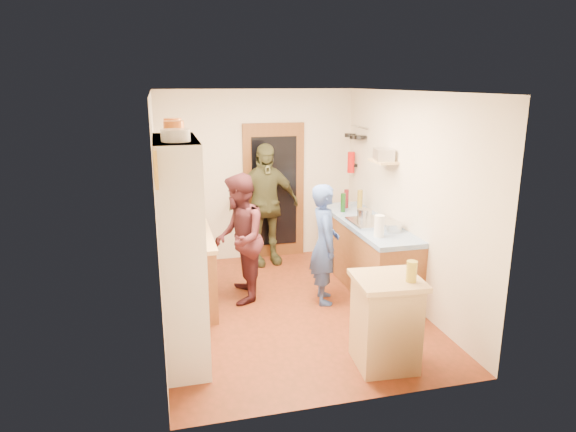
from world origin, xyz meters
name	(u,v)px	position (x,y,z in m)	size (l,w,h in m)	color
floor	(290,308)	(0.00, 0.00, -0.01)	(3.00, 4.00, 0.02)	maroon
ceiling	(290,90)	(0.00, 0.00, 2.61)	(3.00, 4.00, 0.02)	silver
wall_back	(257,176)	(0.00, 2.01, 1.30)	(3.00, 0.02, 2.60)	beige
wall_front	(352,262)	(0.00, -2.01, 1.30)	(3.00, 0.02, 2.60)	beige
wall_left	(157,213)	(-1.51, 0.00, 1.30)	(0.02, 4.00, 2.60)	beige
wall_right	(407,198)	(1.51, 0.00, 1.30)	(0.02, 4.00, 2.60)	beige
door_frame	(274,191)	(0.25, 1.97, 1.05)	(0.95, 0.06, 2.10)	brown
door_glass	(274,192)	(0.25, 1.94, 1.05)	(0.70, 0.02, 1.70)	black
hutch_body	(181,252)	(-1.30, -0.80, 1.10)	(0.40, 1.20, 2.20)	white
hutch_top_shelf	(175,140)	(-1.30, -0.80, 2.18)	(0.40, 1.14, 0.04)	white
plate_stack	(175,135)	(-1.30, -1.07, 2.25)	(0.25, 0.25, 0.11)	white
orange_pot_a	(174,129)	(-1.30, -0.72, 2.28)	(0.19, 0.19, 0.15)	orange
orange_pot_b	(173,126)	(-1.30, -0.41, 2.28)	(0.17, 0.17, 0.15)	orange
left_counter_base	(187,271)	(-1.20, 0.45, 0.42)	(0.60, 1.40, 0.85)	brown
left_counter_top	(185,236)	(-1.20, 0.45, 0.88)	(0.64, 1.44, 0.05)	tan
toaster	(191,237)	(-1.15, 0.05, 0.99)	(0.24, 0.16, 0.18)	white
kettle	(181,231)	(-1.25, 0.29, 0.99)	(0.16, 0.16, 0.18)	white
orange_bowl	(191,228)	(-1.12, 0.59, 0.94)	(0.19, 0.19, 0.09)	orange
chopping_board	(185,223)	(-1.18, 0.93, 0.91)	(0.30, 0.22, 0.03)	tan
right_counter_base	(366,255)	(1.20, 0.50, 0.42)	(0.60, 2.20, 0.84)	brown
right_counter_top	(367,223)	(1.20, 0.50, 0.87)	(0.62, 2.22, 0.06)	#1D58B2
hob	(372,222)	(1.20, 0.34, 0.92)	(0.55, 0.58, 0.04)	silver
pot_on_hob	(364,214)	(1.15, 0.48, 1.00)	(0.20, 0.20, 0.13)	silver
bottle_a	(343,203)	(1.05, 1.04, 1.04)	(0.07, 0.07, 0.27)	#143F14
bottle_b	(346,199)	(1.18, 1.25, 1.04)	(0.07, 0.07, 0.27)	#591419
bottle_c	(360,200)	(1.31, 1.05, 1.05)	(0.08, 0.08, 0.30)	olive
paper_towel	(379,226)	(1.05, -0.21, 1.03)	(0.12, 0.12, 0.27)	white
mixing_bowl	(391,227)	(1.30, -0.01, 0.95)	(0.27, 0.27, 0.11)	silver
island_base	(385,324)	(0.58, -1.49, 0.43)	(0.55, 0.55, 0.86)	tan
island_top	(388,280)	(0.58, -1.49, 0.89)	(0.62, 0.62, 0.05)	tan
cutting_board	(381,278)	(0.53, -1.44, 0.90)	(0.35, 0.28, 0.02)	white
oil_jar	(412,271)	(0.75, -1.62, 1.01)	(0.10, 0.10, 0.20)	#AD9E2D
pan_rail	(360,127)	(1.46, 1.52, 2.05)	(0.02, 0.02, 0.65)	silver
pan_hang_a	(360,137)	(1.40, 1.35, 1.92)	(0.18, 0.18, 0.05)	black
pan_hang_b	(355,137)	(1.40, 1.55, 1.90)	(0.16, 0.16, 0.05)	black
pan_hang_c	(350,135)	(1.40, 1.75, 1.91)	(0.17, 0.17, 0.05)	black
wall_shelf	(383,161)	(1.37, 0.45, 1.70)	(0.26, 0.42, 0.03)	tan
radio	(384,155)	(1.37, 0.45, 1.79)	(0.22, 0.30, 0.15)	silver
ext_bracket	(355,165)	(1.47, 1.70, 1.45)	(0.06, 0.10, 0.04)	black
fire_extinguisher	(351,162)	(1.41, 1.70, 1.50)	(0.11, 0.11, 0.32)	red
picture_frame	(156,168)	(-1.48, -1.55, 2.05)	(0.03, 0.25, 0.30)	gold
person_hob	(327,245)	(0.50, 0.07, 0.75)	(0.55, 0.36, 1.51)	#324D99
person_left	(242,238)	(-0.51, 0.43, 0.81)	(0.79, 0.62, 1.63)	#401A20
person_back	(265,205)	(0.05, 1.66, 0.92)	(1.08, 0.45, 1.84)	#3C3D23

